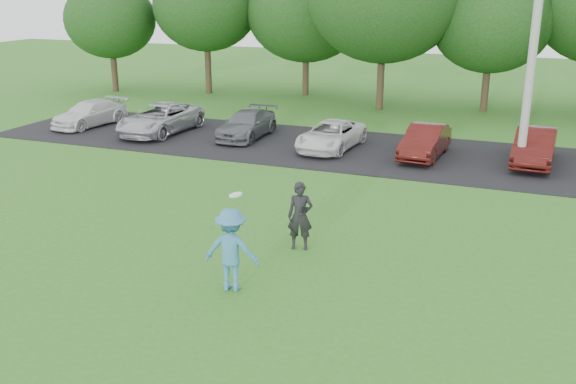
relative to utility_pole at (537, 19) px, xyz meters
name	(u,v)px	position (x,y,z in m)	size (l,w,h in m)	color
ground	(225,304)	(-5.12, -12.28, -5.04)	(100.00, 100.00, 0.00)	#347320
parking_lot	(378,152)	(-5.12, 0.72, -5.03)	(32.00, 6.50, 0.03)	black
utility_pole	(537,19)	(0.00, 0.00, 0.00)	(0.28, 0.28, 10.08)	#A8A7A3
frisbee_player	(231,250)	(-5.27, -11.63, -4.15)	(1.24, 0.83, 2.15)	teal
camera_bystander	(300,216)	(-4.70, -9.07, -4.21)	(0.69, 0.55, 1.67)	black
parked_cars	(366,136)	(-5.61, 0.73, -4.43)	(28.45, 4.76, 1.25)	white
tree_row	(460,10)	(-3.61, 10.48, -0.13)	(42.39, 9.85, 8.64)	#38281C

